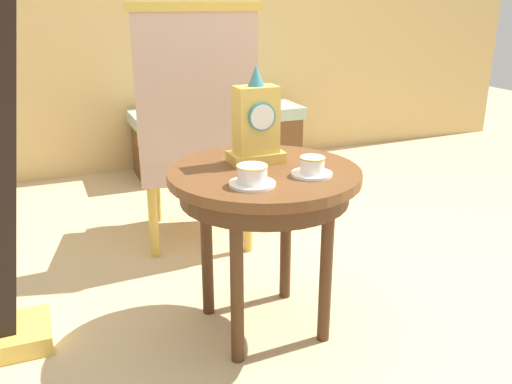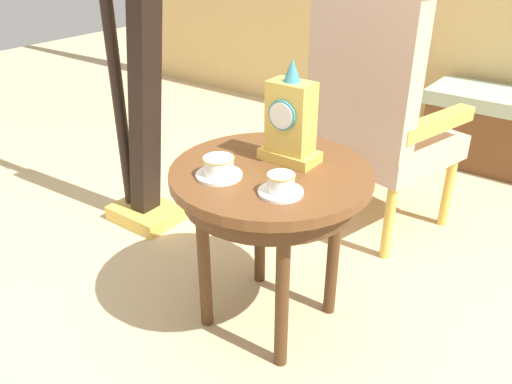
{
  "view_description": "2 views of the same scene",
  "coord_description": "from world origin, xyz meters",
  "px_view_note": "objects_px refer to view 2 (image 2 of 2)",
  "views": [
    {
      "loc": [
        -0.77,
        -1.59,
        1.16
      ],
      "look_at": [
        -0.11,
        0.03,
        0.54
      ],
      "focal_mm": 38.99,
      "sensor_mm": 36.0,
      "label": 1
    },
    {
      "loc": [
        0.8,
        -1.19,
        1.32
      ],
      "look_at": [
        -0.16,
        0.1,
        0.48
      ],
      "focal_mm": 36.75,
      "sensor_mm": 36.0,
      "label": 2
    }
  ],
  "objects_px": {
    "armchair": "(376,109)",
    "teacup_left": "(219,168)",
    "teacup_right": "(281,185)",
    "mantel_clock": "(290,122)",
    "side_table": "(271,191)",
    "harp": "(136,81)"
  },
  "relations": [
    {
      "from": "armchair",
      "to": "teacup_left",
      "type": "bearing_deg",
      "value": -95.86
    },
    {
      "from": "teacup_right",
      "to": "teacup_left",
      "type": "bearing_deg",
      "value": -174.56
    },
    {
      "from": "mantel_clock",
      "to": "side_table",
      "type": "bearing_deg",
      "value": -95.09
    },
    {
      "from": "teacup_left",
      "to": "teacup_right",
      "type": "bearing_deg",
      "value": 5.44
    },
    {
      "from": "teacup_right",
      "to": "harp",
      "type": "xyz_separation_m",
      "value": [
        -0.98,
        0.33,
        0.06
      ]
    },
    {
      "from": "harp",
      "to": "armchair",
      "type": "bearing_deg",
      "value": 33.71
    },
    {
      "from": "teacup_left",
      "to": "armchair",
      "type": "relative_size",
      "value": 0.13
    },
    {
      "from": "mantel_clock",
      "to": "harp",
      "type": "height_order",
      "value": "harp"
    },
    {
      "from": "side_table",
      "to": "teacup_right",
      "type": "xyz_separation_m",
      "value": [
        0.12,
        -0.12,
        0.11
      ]
    },
    {
      "from": "teacup_left",
      "to": "side_table",
      "type": "bearing_deg",
      "value": 54.36
    },
    {
      "from": "side_table",
      "to": "harp",
      "type": "relative_size",
      "value": 0.38
    },
    {
      "from": "teacup_left",
      "to": "harp",
      "type": "distance_m",
      "value": 0.84
    },
    {
      "from": "side_table",
      "to": "mantel_clock",
      "type": "distance_m",
      "value": 0.23
    },
    {
      "from": "mantel_clock",
      "to": "harp",
      "type": "xyz_separation_m",
      "value": [
        -0.87,
        0.12,
        -0.04
      ]
    },
    {
      "from": "mantel_clock",
      "to": "harp",
      "type": "distance_m",
      "value": 0.88
    },
    {
      "from": "armchair",
      "to": "harp",
      "type": "bearing_deg",
      "value": -146.29
    },
    {
      "from": "mantel_clock",
      "to": "armchair",
      "type": "height_order",
      "value": "armchair"
    },
    {
      "from": "side_table",
      "to": "mantel_clock",
      "type": "relative_size",
      "value": 1.95
    },
    {
      "from": "teacup_left",
      "to": "armchair",
      "type": "distance_m",
      "value": 0.93
    },
    {
      "from": "side_table",
      "to": "teacup_left",
      "type": "bearing_deg",
      "value": -125.64
    },
    {
      "from": "teacup_left",
      "to": "teacup_right",
      "type": "distance_m",
      "value": 0.22
    },
    {
      "from": "armchair",
      "to": "mantel_clock",
      "type": "bearing_deg",
      "value": -88.92
    }
  ]
}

